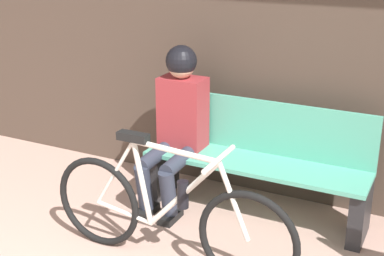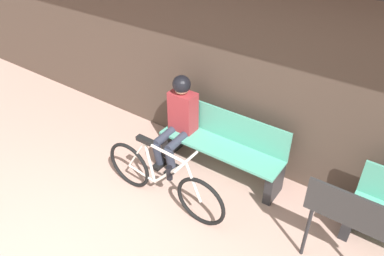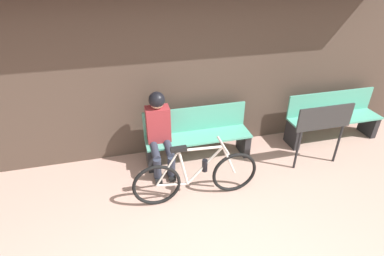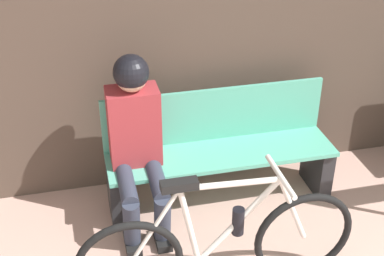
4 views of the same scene
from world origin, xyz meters
The scene contains 6 objects.
storefront_wall centered at (0.00, 2.95, 1.66)m, with size 12.00×0.56×3.20m.
park_bench_near centered at (0.43, 2.56, 0.38)m, with size 1.62×0.42×0.83m.
bicycle centered at (0.18, 1.68, 0.35)m, with size 1.66×0.40×0.84m.
person_seated centered at (-0.17, 2.46, 0.69)m, with size 0.34×0.62×1.21m.
park_bench_far centered at (2.84, 2.56, 0.38)m, with size 1.62×0.42×0.83m.
signboard centered at (2.13, 1.93, 0.75)m, with size 0.87×0.04×1.00m.
Camera 3 is at (-0.63, -1.24, 2.84)m, focal length 28.00 mm.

